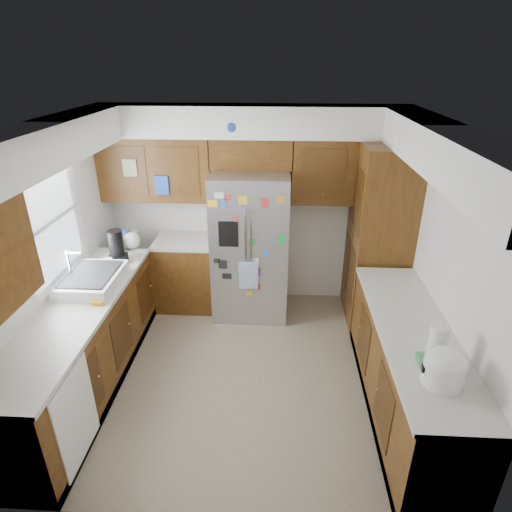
{
  "coord_description": "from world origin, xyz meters",
  "views": [
    {
      "loc": [
        0.33,
        -3.53,
        3.0
      ],
      "look_at": [
        0.11,
        0.35,
        1.17
      ],
      "focal_mm": 30.0,
      "sensor_mm": 36.0,
      "label": 1
    }
  ],
  "objects_px": {
    "rice_cooker": "(445,367)",
    "paper_towel": "(437,343)",
    "fridge": "(251,246)",
    "pantry": "(378,237)"
  },
  "relations": [
    {
      "from": "pantry",
      "to": "fridge",
      "type": "bearing_deg",
      "value": 177.94
    },
    {
      "from": "paper_towel",
      "to": "pantry",
      "type": "bearing_deg",
      "value": 90.78
    },
    {
      "from": "pantry",
      "to": "rice_cooker",
      "type": "xyz_separation_m",
      "value": [
        -0.0,
        -2.27,
        -0.02
      ]
    },
    {
      "from": "rice_cooker",
      "to": "paper_towel",
      "type": "height_order",
      "value": "paper_towel"
    },
    {
      "from": "fridge",
      "to": "rice_cooker",
      "type": "relative_size",
      "value": 5.99
    },
    {
      "from": "fridge",
      "to": "rice_cooker",
      "type": "xyz_separation_m",
      "value": [
        1.5,
        -2.33,
        0.15
      ]
    },
    {
      "from": "rice_cooker",
      "to": "paper_towel",
      "type": "bearing_deg",
      "value": 83.72
    },
    {
      "from": "rice_cooker",
      "to": "paper_towel",
      "type": "relative_size",
      "value": 1.01
    },
    {
      "from": "rice_cooker",
      "to": "paper_towel",
      "type": "xyz_separation_m",
      "value": [
        0.03,
        0.25,
        0.02
      ]
    },
    {
      "from": "pantry",
      "to": "fridge",
      "type": "distance_m",
      "value": 1.51
    }
  ]
}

